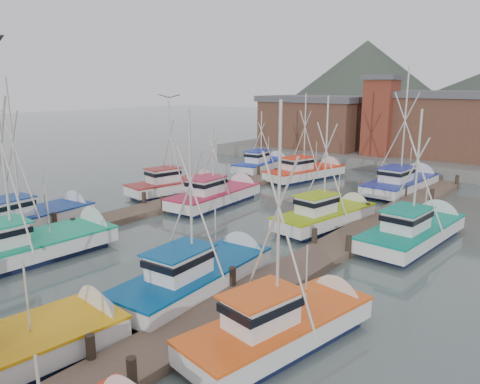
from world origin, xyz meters
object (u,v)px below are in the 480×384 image
Objects in this scene: lookout_tower at (380,115)px; boat_8 at (219,195)px; boat_4 at (30,246)px; boat_12 at (309,172)px.

lookout_tower is 0.93× the size of boat_8.
boat_4 is at bearing -94.05° from lookout_tower.
boat_12 is (0.52, 12.37, 0.01)m from boat_8.
lookout_tower is at bearing 91.12° from boat_12.
boat_4 is 14.73m from boat_8.
boat_12 is (-2.14, -11.22, -4.87)m from lookout_tower.
lookout_tower is at bearing 79.21° from boat_8.
boat_8 is at bearing -96.42° from lookout_tower.
boat_12 reaches higher than boat_8.
lookout_tower is 38.72m from boat_4.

